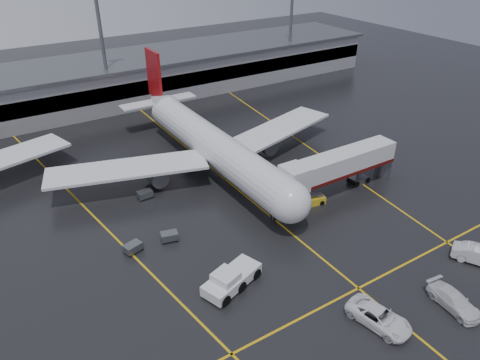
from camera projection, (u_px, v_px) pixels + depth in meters
ground at (244, 195)px, 63.17m from camera, size 220.00×220.00×0.00m
apron_line_centre at (244, 195)px, 63.17m from camera, size 0.25×90.00×0.02m
apron_line_stop at (358, 288)px, 47.00m from camera, size 60.00×0.25×0.02m
apron_line_left at (81, 204)px, 61.24m from camera, size 9.99×69.35×0.02m
apron_line_right at (300, 141)px, 78.87m from camera, size 7.57×69.64×0.02m
terminal at (123, 79)px, 96.26m from camera, size 122.00×19.00×8.60m
light_mast_mid at (101, 38)px, 84.56m from camera, size 3.00×1.20×25.45m
light_mast_right at (291, 15)px, 105.45m from camera, size 3.00×1.20×25.45m
main_airliner at (210, 143)px, 68.22m from camera, size 48.80×45.60×14.10m
jet_bridge at (340, 166)px, 62.33m from camera, size 19.90×3.40×6.05m
pushback_tractor at (231, 280)px, 46.74m from camera, size 7.35×4.82×2.44m
belt_loader at (312, 201)px, 60.90m from camera, size 3.65×2.15×2.18m
service_van_a at (379, 317)px, 42.41m from camera, size 4.07×6.71×1.74m
service_van_b at (454, 301)px, 44.32m from camera, size 2.94×5.92×1.65m
service_van_c at (480, 256)px, 50.15m from camera, size 4.62×6.09×1.92m
baggage_cart_a at (169, 236)px, 53.84m from camera, size 2.26×1.75×1.12m
baggage_cart_b at (133, 247)px, 51.96m from camera, size 2.28×1.81×1.12m
baggage_cart_c at (145, 194)px, 62.19m from camera, size 2.07×1.41×1.12m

